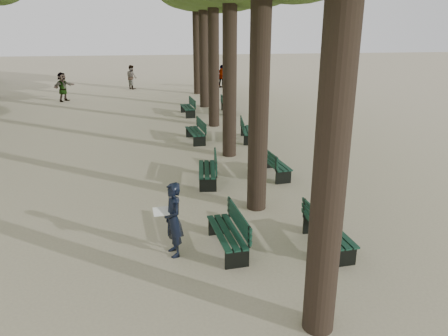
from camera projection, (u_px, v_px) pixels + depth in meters
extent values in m
plane|color=tan|center=(215.00, 270.00, 9.06)|extent=(120.00, 120.00, 0.00)
cylinder|color=#33261C|center=(335.00, 107.00, 6.17)|extent=(0.52, 0.52, 7.50)
cylinder|color=#33261C|center=(260.00, 70.00, 10.86)|extent=(0.52, 0.52, 7.50)
cylinder|color=#33261C|center=(230.00, 55.00, 15.55)|extent=(0.52, 0.52, 7.50)
cylinder|color=#33261C|center=(214.00, 47.00, 20.24)|extent=(0.52, 0.52, 7.50)
cylinder|color=#33261C|center=(203.00, 42.00, 24.93)|extent=(0.52, 0.52, 7.50)
cylinder|color=#33261C|center=(197.00, 38.00, 29.62)|extent=(0.52, 0.52, 7.50)
cube|color=black|center=(227.00, 241.00, 9.78)|extent=(0.72, 1.85, 0.45)
cube|color=black|center=(227.00, 232.00, 9.70)|extent=(0.74, 1.85, 0.04)
cube|color=black|center=(239.00, 220.00, 9.68)|extent=(0.25, 1.79, 0.40)
cube|color=black|center=(207.00, 176.00, 13.85)|extent=(0.68, 1.84, 0.45)
cube|color=black|center=(207.00, 169.00, 13.78)|extent=(0.70, 1.84, 0.04)
cube|color=black|center=(216.00, 161.00, 13.71)|extent=(0.20, 1.80, 0.40)
cube|color=black|center=(195.00, 136.00, 18.58)|extent=(0.76, 1.85, 0.45)
cube|color=black|center=(195.00, 131.00, 18.51)|extent=(0.78, 1.86, 0.04)
cube|color=black|center=(201.00, 125.00, 18.50)|extent=(0.28, 1.79, 0.40)
cube|color=black|center=(187.00, 111.00, 23.73)|extent=(0.73, 1.85, 0.45)
cube|color=black|center=(187.00, 107.00, 23.66)|extent=(0.75, 1.85, 0.04)
cube|color=black|center=(192.00, 102.00, 23.64)|extent=(0.26, 1.79, 0.40)
cube|color=black|center=(329.00, 239.00, 9.86)|extent=(0.69, 1.84, 0.45)
cube|color=black|center=(329.00, 230.00, 9.78)|extent=(0.71, 1.84, 0.04)
cube|color=black|center=(319.00, 221.00, 9.64)|extent=(0.21, 1.80, 0.40)
cube|color=black|center=(275.00, 169.00, 14.49)|extent=(0.75, 1.85, 0.45)
cube|color=black|center=(275.00, 163.00, 14.41)|extent=(0.77, 1.86, 0.04)
cube|color=black|center=(267.00, 156.00, 14.26)|extent=(0.28, 1.79, 0.40)
cube|color=black|center=(249.00, 135.00, 18.75)|extent=(0.70, 1.84, 0.45)
cube|color=black|center=(249.00, 130.00, 18.68)|extent=(0.72, 1.84, 0.04)
cube|color=black|center=(242.00, 124.00, 18.58)|extent=(0.22, 1.79, 0.40)
cube|color=black|center=(228.00, 109.00, 24.33)|extent=(0.55, 1.81, 0.45)
cube|color=black|center=(228.00, 105.00, 24.26)|extent=(0.57, 1.81, 0.04)
cube|color=black|center=(223.00, 100.00, 24.13)|extent=(0.07, 1.80, 0.40)
imported|color=black|center=(173.00, 220.00, 9.40)|extent=(0.51, 0.74, 1.68)
cube|color=white|center=(161.00, 211.00, 9.30)|extent=(0.37, 0.29, 0.12)
imported|color=#262628|center=(63.00, 87.00, 27.64)|extent=(1.23, 1.62, 1.83)
imported|color=#262628|center=(208.00, 78.00, 33.16)|extent=(1.03, 0.66, 1.54)
imported|color=#262628|center=(132.00, 77.00, 32.64)|extent=(0.78, 0.91, 1.77)
imported|color=#262628|center=(222.00, 76.00, 33.22)|extent=(1.00, 0.89, 1.72)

